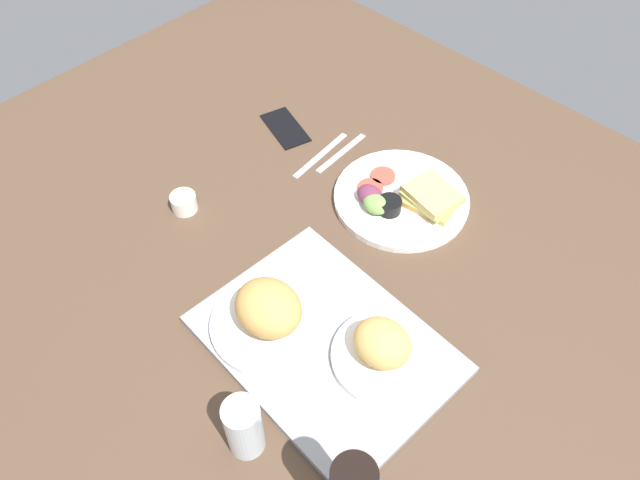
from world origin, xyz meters
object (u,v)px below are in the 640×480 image
(serving_tray, at_px, (325,344))
(drinking_glass, at_px, (244,427))
(bread_plate_far, at_px, (268,313))
(plate_with_salad, at_px, (403,198))
(fork, at_px, (341,153))
(espresso_cup, at_px, (184,203))
(bread_plate_near, at_px, (383,349))
(knife, at_px, (321,155))
(cell_phone, at_px, (285,127))

(serving_tray, distance_m, drinking_glass, 0.23)
(serving_tray, bearing_deg, bread_plate_far, 25.47)
(plate_with_salad, relative_size, fork, 1.76)
(serving_tray, relative_size, espresso_cup, 8.04)
(bread_plate_near, height_order, bread_plate_far, bread_plate_far)
(knife, bearing_deg, espresso_cup, -21.62)
(fork, relative_size, cell_phone, 1.18)
(fork, xyz_separation_m, knife, (0.03, 0.04, 0.00))
(bread_plate_far, distance_m, cell_phone, 0.58)
(bread_plate_far, bearing_deg, fork, -62.35)
(bread_plate_far, height_order, fork, bread_plate_far)
(serving_tray, height_order, bread_plate_far, bread_plate_far)
(fork, distance_m, cell_phone, 0.16)
(bread_plate_far, relative_size, cell_phone, 1.48)
(cell_phone, bearing_deg, bread_plate_near, 168.54)
(fork, bearing_deg, drinking_glass, 27.16)
(drinking_glass, bearing_deg, cell_phone, -48.21)
(serving_tray, xyz_separation_m, knife, (0.36, -0.36, -0.01))
(bread_plate_far, xyz_separation_m, espresso_cup, (0.36, -0.08, -0.04))
(plate_with_salad, bearing_deg, espresso_cup, 46.24)
(bread_plate_far, xyz_separation_m, fork, (0.23, -0.45, -0.06))
(bread_plate_far, bearing_deg, drinking_glass, 127.39)
(serving_tray, relative_size, cell_phone, 3.13)
(bread_plate_near, bearing_deg, cell_phone, -28.65)
(bread_plate_near, distance_m, bread_plate_far, 0.22)
(plate_with_salad, relative_size, espresso_cup, 5.34)
(bread_plate_near, relative_size, cell_phone, 1.34)
(fork, bearing_deg, espresso_cup, -22.02)
(cell_phone, bearing_deg, bread_plate_far, 150.65)
(drinking_glass, bearing_deg, bread_plate_near, -102.87)
(bread_plate_far, bearing_deg, plate_with_salad, -86.18)
(bread_plate_far, height_order, espresso_cup, bread_plate_far)
(bread_plate_near, relative_size, bread_plate_far, 0.91)
(bread_plate_far, xyz_separation_m, drinking_glass, (-0.13, 0.17, 0.01))
(fork, bearing_deg, plate_with_salad, 79.92)
(bread_plate_near, xyz_separation_m, fork, (0.43, -0.35, -0.05))
(serving_tray, xyz_separation_m, bread_plate_near, (-0.10, -0.05, 0.04))
(serving_tray, height_order, fork, serving_tray)
(espresso_cup, bearing_deg, plate_with_salad, -133.76)
(plate_with_salad, xyz_separation_m, knife, (0.24, 0.02, -0.01))
(espresso_cup, relative_size, cell_phone, 0.39)
(bread_plate_near, distance_m, knife, 0.56)
(bread_plate_far, distance_m, knife, 0.49)
(bread_plate_near, bearing_deg, fork, -39.47)
(bread_plate_far, relative_size, plate_with_salad, 0.71)
(espresso_cup, bearing_deg, knife, -105.97)
(drinking_glass, relative_size, knife, 0.68)
(serving_tray, height_order, knife, serving_tray)
(serving_tray, distance_m, bread_plate_near, 0.11)
(bread_plate_near, bearing_deg, serving_tray, 26.62)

